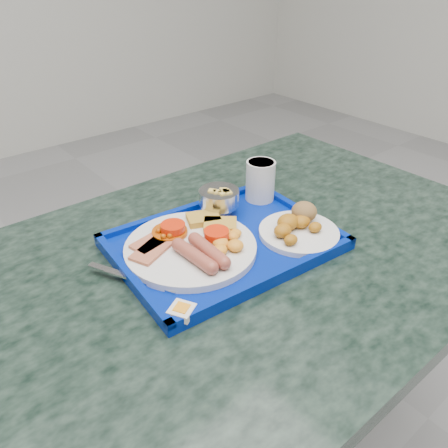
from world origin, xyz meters
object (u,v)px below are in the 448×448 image
(tray, at_px, (224,243))
(table, at_px, (243,315))
(main_plate, at_px, (194,244))
(fruit_bowl, at_px, (219,198))
(bread_plate, at_px, (298,226))
(juice_cup, at_px, (260,179))

(tray, bearing_deg, table, -39.08)
(tray, relative_size, main_plate, 1.76)
(fruit_bowl, bearing_deg, bread_plate, -65.79)
(table, relative_size, tray, 2.61)
(tray, height_order, main_plate, main_plate)
(tray, bearing_deg, bread_plate, -28.93)
(table, xyz_separation_m, fruit_bowl, (0.03, 0.12, 0.24))
(table, xyz_separation_m, juice_cup, (0.15, 0.11, 0.25))
(table, bearing_deg, juice_cup, 37.26)
(bread_plate, height_order, fruit_bowl, fruit_bowl)
(fruit_bowl, height_order, juice_cup, juice_cup)
(table, relative_size, main_plate, 4.60)
(main_plate, bearing_deg, juice_cup, 16.40)
(bread_plate, distance_m, fruit_bowl, 0.18)
(main_plate, distance_m, juice_cup, 0.26)
(main_plate, height_order, juice_cup, juice_cup)
(fruit_bowl, bearing_deg, tray, -124.08)
(table, distance_m, juice_cup, 0.31)
(tray, distance_m, main_plate, 0.07)
(table, bearing_deg, main_plate, 157.55)
(tray, distance_m, fruit_bowl, 0.12)
(table, distance_m, tray, 0.20)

